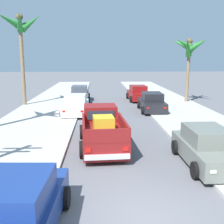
# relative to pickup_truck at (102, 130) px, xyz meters

# --- Properties ---
(ground_plane) EXTENTS (160.00, 160.00, 0.00)m
(ground_plane) POSITION_rel_pickup_truck_xyz_m (1.01, -6.39, -0.80)
(ground_plane) COLOR slate
(sidewalk_left) EXTENTS (5.34, 60.00, 0.12)m
(sidewalk_left) POSITION_rel_pickup_truck_xyz_m (-4.37, 5.61, -0.74)
(sidewalk_left) COLOR #B2AFA8
(sidewalk_left) RESTS_ON ground
(sidewalk_right) EXTENTS (5.34, 60.00, 0.12)m
(sidewalk_right) POSITION_rel_pickup_truck_xyz_m (6.39, 5.61, -0.74)
(sidewalk_right) COLOR #B2AFA8
(sidewalk_right) RESTS_ON ground
(curb_left) EXTENTS (0.16, 60.00, 0.10)m
(curb_left) POSITION_rel_pickup_truck_xyz_m (-3.09, 5.61, -0.75)
(curb_left) COLOR silver
(curb_left) RESTS_ON ground
(curb_right) EXTENTS (0.16, 60.00, 0.10)m
(curb_right) POSITION_rel_pickup_truck_xyz_m (5.12, 5.61, -0.75)
(curb_right) COLOR silver
(curb_right) RESTS_ON ground
(pickup_truck) EXTENTS (2.44, 5.32, 1.80)m
(pickup_truck) POSITION_rel_pickup_truck_xyz_m (0.00, 0.00, 0.00)
(pickup_truck) COLOR maroon
(pickup_truck) RESTS_ON ground
(car_left_near) EXTENTS (2.18, 4.33, 1.54)m
(car_left_near) POSITION_rel_pickup_truck_xyz_m (-2.10, -7.00, -0.09)
(car_left_near) COLOR navy
(car_left_near) RESTS_ON ground
(car_right_near) EXTENTS (2.14, 4.31, 1.54)m
(car_right_near) POSITION_rel_pickup_truck_xyz_m (3.85, 14.58, -0.09)
(car_right_near) COLOR maroon
(car_right_near) RESTS_ON ground
(car_left_mid) EXTENTS (2.11, 4.30, 1.54)m
(car_left_mid) POSITION_rel_pickup_truck_xyz_m (-2.09, 14.49, -0.09)
(car_left_mid) COLOR #474C56
(car_left_mid) RESTS_ON ground
(car_right_mid) EXTENTS (2.04, 4.26, 1.54)m
(car_right_mid) POSITION_rel_pickup_truck_xyz_m (4.22, -2.65, -0.09)
(car_right_mid) COLOR slate
(car_right_mid) RESTS_ON ground
(car_left_far) EXTENTS (2.09, 4.29, 1.54)m
(car_left_far) POSITION_rel_pickup_truck_xyz_m (4.17, 8.78, -0.09)
(car_left_far) COLOR black
(car_left_far) RESTS_ON ground
(car_right_far) EXTENTS (2.08, 4.28, 1.54)m
(car_right_far) POSITION_rel_pickup_truck_xyz_m (-1.93, 7.80, -0.09)
(car_right_far) COLOR silver
(car_right_far) RESTS_ON ground
(palm_tree_right_mid) EXTENTS (3.73, 4.21, 8.10)m
(palm_tree_right_mid) POSITION_rel_pickup_truck_xyz_m (-6.83, 11.83, 5.88)
(palm_tree_right_mid) COLOR #846B4C
(palm_tree_right_mid) RESTS_ON ground
(palm_tree_left_back) EXTENTS (3.18, 3.95, 6.19)m
(palm_tree_left_back) POSITION_rel_pickup_truck_xyz_m (8.39, 12.95, 4.39)
(palm_tree_left_back) COLOR #846B4C
(palm_tree_left_back) RESTS_ON ground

